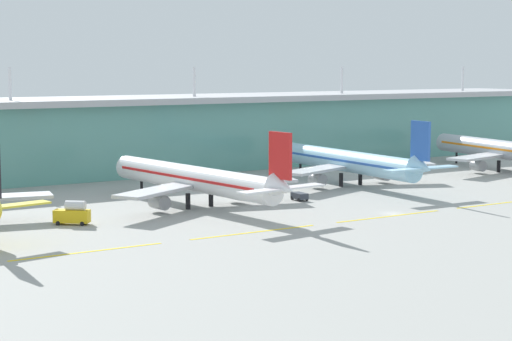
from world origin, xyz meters
TOP-DOWN VIEW (x-y plane):
  - ground_plane at (0.00, 0.00)m, footprint 600.00×600.00m
  - terminal_building at (-0.00, 97.20)m, footprint 288.00×34.00m
  - airliner_near_middle at (-32.23, 30.53)m, footprint 48.40×68.25m
  - airliner_far_middle at (19.87, 41.55)m, footprint 48.79×67.41m
  - airliner_farthest at (79.43, 40.92)m, footprint 48.30×69.51m
  - taxiway_stripe_west at (-71.00, -2.48)m, footprint 28.00×0.70m
  - taxiway_stripe_mid_west at (-37.00, -2.48)m, footprint 28.00×0.70m
  - taxiway_stripe_centre at (-3.00, -2.48)m, footprint 28.00×0.70m
  - taxiway_stripe_mid_east at (31.00, -2.48)m, footprint 28.00×0.70m
  - pushback_tug at (-6.59, 26.02)m, footprint 2.65×4.48m
  - fuel_truck at (-63.92, 23.97)m, footprint 7.24×6.54m

SIDE VIEW (x-z plane):
  - ground_plane at x=0.00m, z-range 0.00..0.00m
  - taxiway_stripe_west at x=-71.00m, z-range 0.00..0.04m
  - taxiway_stripe_mid_west at x=-37.00m, z-range 0.00..0.04m
  - taxiway_stripe_centre at x=-3.00m, z-range 0.00..0.04m
  - taxiway_stripe_mid_east at x=31.00m, z-range 0.00..0.04m
  - pushback_tug at x=-6.59m, z-range 0.18..2.03m
  - fuel_truck at x=-63.92m, z-range -0.21..4.74m
  - airliner_far_middle at x=19.87m, z-range -3.00..15.90m
  - airliner_near_middle at x=-32.23m, z-range -3.00..15.90m
  - airliner_farthest at x=79.43m, z-range -2.99..15.91m
  - terminal_building at x=0.00m, z-range -4.29..27.40m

